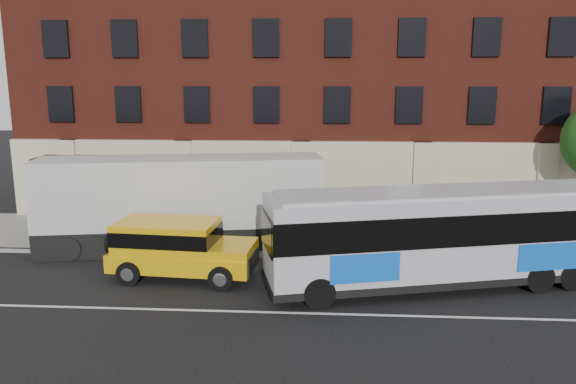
# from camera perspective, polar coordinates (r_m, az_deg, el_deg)

# --- Properties ---
(ground) EXTENTS (120.00, 120.00, 0.00)m
(ground) POSITION_cam_1_polar(r_m,az_deg,el_deg) (17.41, -0.24, -12.98)
(ground) COLOR black
(ground) RESTS_ON ground
(sidewalk) EXTENTS (60.00, 6.00, 0.15)m
(sidewalk) POSITION_cam_1_polar(r_m,az_deg,el_deg) (25.83, 1.10, -4.49)
(sidewalk) COLOR gray
(sidewalk) RESTS_ON ground
(kerb) EXTENTS (60.00, 0.25, 0.15)m
(kerb) POSITION_cam_1_polar(r_m,az_deg,el_deg) (22.96, 0.77, -6.57)
(kerb) COLOR gray
(kerb) RESTS_ON ground
(lane_line) EXTENTS (60.00, 0.12, 0.01)m
(lane_line) POSITION_cam_1_polar(r_m,az_deg,el_deg) (17.86, -0.13, -12.29)
(lane_line) COLOR silver
(lane_line) RESTS_ON ground
(building) EXTENTS (30.00, 12.10, 15.00)m
(building) POSITION_cam_1_polar(r_m,az_deg,el_deg) (32.73, 1.77, 12.22)
(building) COLOR #5E2016
(building) RESTS_ON sidewalk
(sign_pole) EXTENTS (0.30, 0.20, 2.50)m
(sign_pole) POSITION_cam_1_polar(r_m,az_deg,el_deg) (24.62, -19.39, -2.66)
(sign_pole) COLOR slate
(sign_pole) RESTS_ON ground
(city_bus) EXTENTS (12.95, 5.67, 3.47)m
(city_bus) POSITION_cam_1_polar(r_m,az_deg,el_deg) (20.22, 15.93, -4.12)
(city_bus) COLOR #ADAEB8
(city_bus) RESTS_ON ground
(yellow_suv) EXTENTS (5.64, 2.79, 2.12)m
(yellow_suv) POSITION_cam_1_polar(r_m,az_deg,el_deg) (20.89, -11.37, -5.39)
(yellow_suv) COLOR #E5A80A
(yellow_suv) RESTS_ON ground
(shipping_container) EXTENTS (12.14, 4.45, 3.97)m
(shipping_container) POSITION_cam_1_polar(r_m,az_deg,el_deg) (24.12, -10.86, -1.23)
(shipping_container) COLOR black
(shipping_container) RESTS_ON ground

